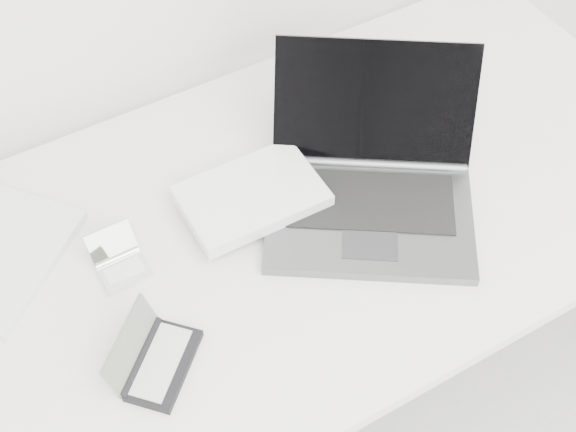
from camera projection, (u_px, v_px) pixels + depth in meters
desk at (291, 231)px, 1.50m from camera, size 1.60×0.80×0.73m
laptop_large at (337, 188)px, 1.46m from camera, size 0.58×0.51×0.23m
pda_silver at (121, 264)px, 1.38m from camera, size 0.08×0.10×0.06m
palmtop_charcoal at (154, 360)px, 1.26m from camera, size 0.18×0.18×0.08m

